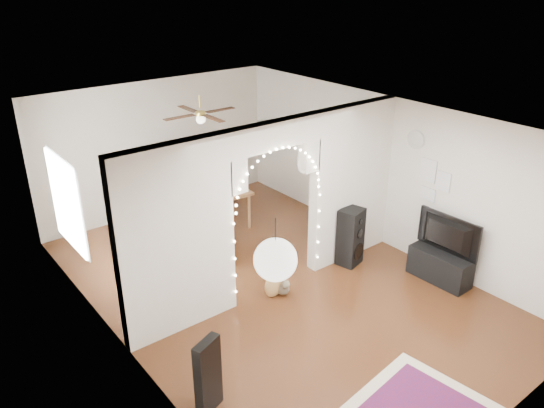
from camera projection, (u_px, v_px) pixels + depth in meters
floor at (274, 285)px, 8.49m from camera, size 7.50×7.50×0.00m
ceiling at (274, 121)px, 7.39m from camera, size 5.00×7.50×0.02m
wall_back at (158, 147)px, 10.62m from camera, size 5.00×0.02×2.70m
wall_front at (509, 332)px, 5.26m from camera, size 5.00×0.02×2.70m
wall_left at (116, 261)px, 6.52m from camera, size 0.02×7.50×2.70m
wall_right at (385, 172)px, 9.35m from camera, size 0.02×7.50×2.70m
divider_wall at (274, 204)px, 7.91m from camera, size 5.00×0.20×2.70m
fairy_lights at (280, 199)px, 7.76m from camera, size 1.64×0.04×1.60m
window at (66, 203)px, 7.77m from camera, size 0.04×1.20×1.40m
wall_clock at (416, 139)px, 8.61m from camera, size 0.03×0.31×0.31m
picture_frames at (432, 181)px, 8.57m from camera, size 0.02×0.50×0.70m
paper_lantern at (275, 260)px, 4.78m from camera, size 0.40×0.40×0.40m
ceiling_fan at (200, 113)px, 8.94m from camera, size 1.10×1.10×0.30m
guitar_case at (208, 376)px, 5.93m from camera, size 0.38×0.24×0.96m
acoustic_guitar at (274, 274)px, 8.04m from camera, size 0.38×0.23×0.91m
tabby_cat at (282, 286)px, 8.21m from camera, size 0.26×0.50×0.33m
floor_speaker at (350, 237)px, 8.93m from camera, size 0.46×0.42×1.01m
media_console at (440, 266)px, 8.54m from camera, size 0.42×1.01×0.50m
tv at (445, 236)px, 8.31m from camera, size 0.17×1.08×0.62m
bookcase at (165, 189)px, 10.36m from camera, size 1.39×0.62×1.39m
dining_table at (217, 196)px, 10.05m from camera, size 1.26×0.89×0.76m
flower_vase at (216, 188)px, 9.98m from camera, size 0.20×0.20×0.19m
dining_chair_left at (177, 244)px, 9.17m from camera, size 0.66×0.68×0.55m
dining_chair_right at (211, 246)px, 9.09m from camera, size 0.74×0.75×0.57m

